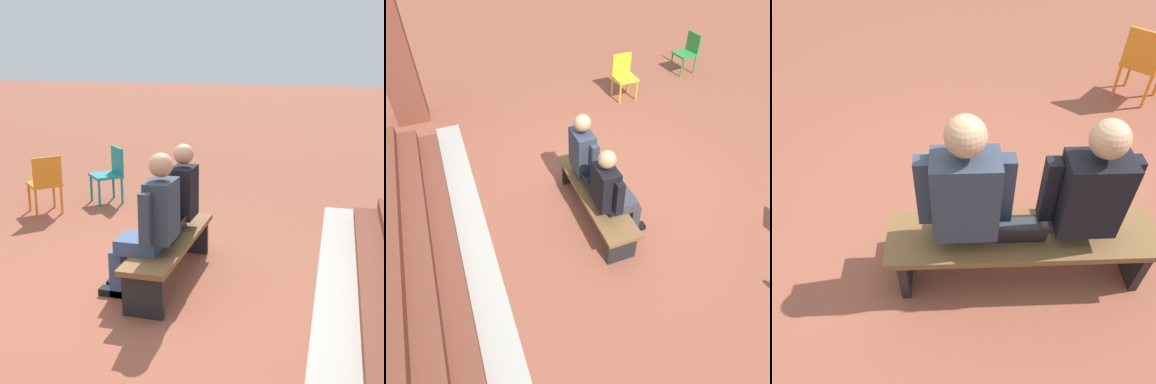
{
  "view_description": "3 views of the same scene",
  "coord_description": "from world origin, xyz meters",
  "views": [
    {
      "loc": [
        4.46,
        1.87,
        2.29
      ],
      "look_at": [
        -0.65,
        0.47,
        0.86
      ],
      "focal_mm": 50.0,
      "sensor_mm": 36.0,
      "label": 1
    },
    {
      "loc": [
        -3.6,
        1.87,
        3.76
      ],
      "look_at": [
        -0.49,
        0.65,
        0.69
      ],
      "focal_mm": 35.0,
      "sensor_mm": 36.0,
      "label": 2
    },
    {
      "loc": [
        0.12,
        1.87,
        2.38
      ],
      "look_at": [
        0.06,
        0.23,
        0.75
      ],
      "focal_mm": 35.0,
      "sensor_mm": 36.0,
      "label": 3
    }
  ],
  "objects": [
    {
      "name": "plastic_chair_near_bench_right",
      "position": [
        -2.02,
        -2.04,
        0.48
      ],
      "size": [
        0.59,
        0.59,
        0.84
      ],
      "color": "orange",
      "rests_on": "ground"
    },
    {
      "name": "laptop",
      "position": [
        -0.29,
        0.35,
        0.5
      ],
      "size": [
        0.32,
        0.29,
        0.21
      ],
      "color": "black",
      "rests_on": "bench"
    },
    {
      "name": "concrete_strip",
      "position": [
        -0.33,
        1.97,
        0.0
      ],
      "size": [
        6.11,
        0.4,
        0.01
      ],
      "primitive_type": "cube",
      "color": "#A8A399",
      "rests_on": "ground"
    },
    {
      "name": "ground_plane",
      "position": [
        0.0,
        0.0,
        0.0
      ],
      "size": [
        60.0,
        60.0,
        0.0
      ],
      "primitive_type": "plane",
      "color": "brown"
    },
    {
      "name": "plastic_chair_far_left",
      "position": [
        -2.84,
        -1.41,
        0.48
      ],
      "size": [
        0.59,
        0.59,
        0.84
      ],
      "color": "teal",
      "rests_on": "ground"
    },
    {
      "name": "person_student",
      "position": [
        -0.67,
        0.27,
        0.72
      ],
      "size": [
        0.54,
        0.69,
        1.35
      ],
      "color": "#383842",
      "rests_on": "ground"
    },
    {
      "name": "person_adult",
      "position": [
        0.06,
        0.27,
        0.74
      ],
      "size": [
        0.57,
        0.72,
        1.39
      ],
      "color": "#384C75",
      "rests_on": "ground"
    },
    {
      "name": "bench",
      "position": [
        -0.33,
        0.34,
        0.35
      ],
      "size": [
        1.8,
        0.44,
        0.45
      ],
      "color": "brown",
      "rests_on": "ground"
    }
  ]
}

